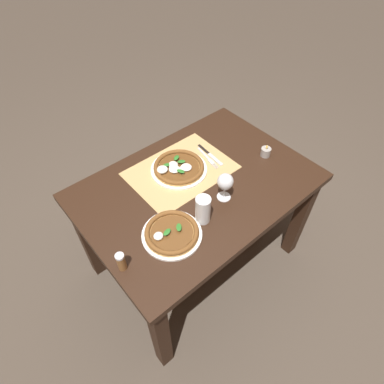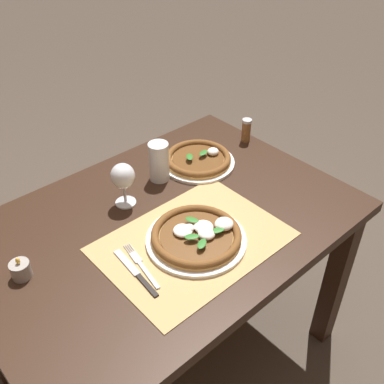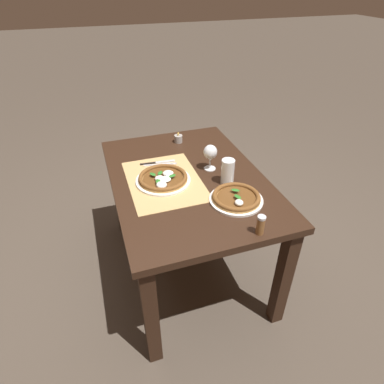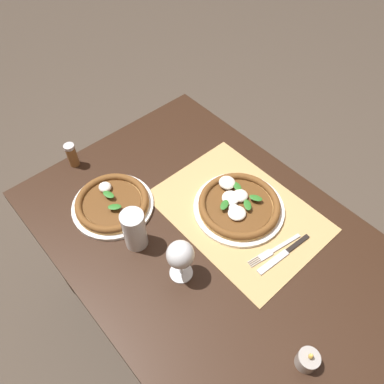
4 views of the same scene
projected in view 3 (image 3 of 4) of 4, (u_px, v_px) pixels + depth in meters
The scene contains 11 objects.
ground_plane at pixel (188, 266), 2.26m from camera, with size 24.00×24.00×0.00m, color #473D33.
dining_table at pixel (187, 193), 1.90m from camera, with size 1.22×0.85×0.74m.
paper_placemat at pixel (164, 181), 1.80m from camera, with size 0.55×0.40×0.00m, color tan.
pizza_near at pixel (163, 178), 1.78m from camera, with size 0.31×0.31×0.05m.
pizza_far at pixel (236, 198), 1.64m from camera, with size 0.28×0.28×0.05m.
wine_glass at pixel (210, 153), 1.85m from camera, with size 0.08×0.08×0.16m.
pint_glass at pixel (228, 172), 1.74m from camera, with size 0.07×0.07×0.15m.
fork at pixel (161, 164), 1.94m from camera, with size 0.05×0.20×0.00m.
knife at pixel (158, 162), 1.96m from camera, with size 0.03×0.22×0.01m.
votive_candle at pixel (178, 139), 2.19m from camera, with size 0.06×0.06×0.07m.
pepper_shaker at pixel (261, 225), 1.42m from camera, with size 0.04×0.04×0.10m.
Camera 3 is at (1.49, -0.47, 1.72)m, focal length 30.00 mm.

